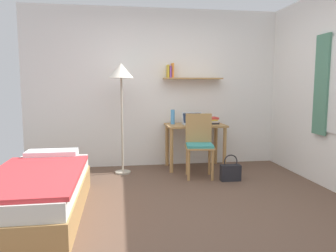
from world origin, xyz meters
name	(u,v)px	position (x,y,z in m)	size (l,w,h in m)	color
ground_plane	(183,207)	(0.00, 0.00, 0.00)	(5.28, 5.28, 0.00)	brown
wall_back	(160,88)	(0.01, 2.02, 1.30)	(4.40, 0.27, 2.60)	white
bed	(39,192)	(-1.52, 0.03, 0.24)	(0.89, 1.89, 0.54)	#B2844C
desk	(195,133)	(0.53, 1.70, 0.58)	(0.95, 0.57, 0.72)	#B2844C
desk_chair	(199,142)	(0.48, 1.19, 0.51)	(0.46, 0.44, 0.93)	#B2844C
standing_lamp	(121,78)	(-0.64, 1.55, 1.46)	(0.37, 0.37, 1.68)	#B2A893
laptop	(193,121)	(0.50, 1.71, 0.77)	(0.34, 0.21, 0.19)	#B7BABF
water_bottle	(173,117)	(0.18, 1.78, 0.84)	(0.07, 0.07, 0.24)	#4C99DB
book_stack	(213,121)	(0.83, 1.72, 0.78)	(0.17, 0.24, 0.11)	#333338
handbag	(230,172)	(0.87, 0.90, 0.13)	(0.28, 0.11, 0.38)	#232328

